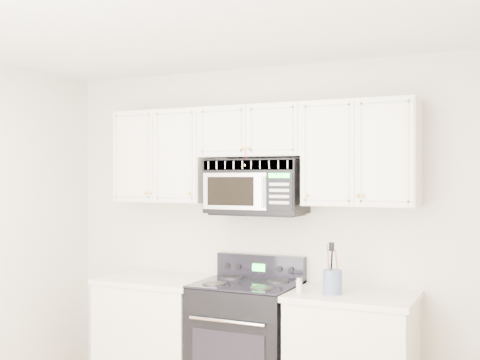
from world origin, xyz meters
The scene contains 8 objects.
room centered at (0.00, 0.00, 1.30)m, with size 3.51×3.51×2.61m.
base_cabinet_left centered at (-0.80, 1.44, 0.43)m, with size 0.86×0.65×0.92m.
range centered at (-0.01, 1.44, 0.48)m, with size 0.74×0.67×1.11m.
upper_cabinets centered at (0.00, 1.58, 1.93)m, with size 2.44×0.37×0.75m.
microwave centered at (0.02, 1.56, 1.65)m, with size 0.74×0.42×0.41m.
utensil_crock centered at (0.67, 1.36, 1.01)m, with size 0.13×0.13×0.35m.
shaker_salt centered at (0.45, 1.31, 0.97)m, with size 0.04×0.04×0.10m.
shaker_pepper centered at (0.64, 1.42, 0.97)m, with size 0.04×0.04×0.09m.
Camera 1 is at (1.84, -2.66, 1.73)m, focal length 45.00 mm.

